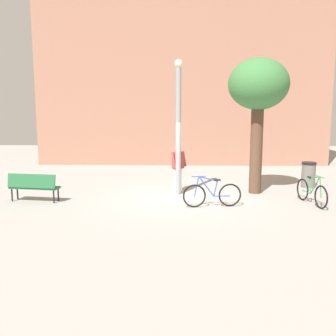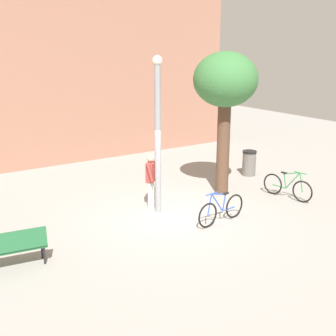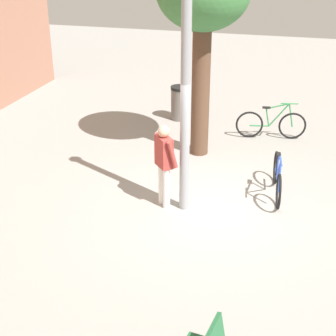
# 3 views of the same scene
# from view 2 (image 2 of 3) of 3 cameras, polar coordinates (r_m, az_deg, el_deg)

# --- Properties ---
(ground_plane) EXTENTS (36.00, 36.00, 0.00)m
(ground_plane) POSITION_cam_2_polar(r_m,az_deg,el_deg) (13.16, 0.66, -6.07)
(ground_plane) COLOR gray
(building_facade) EXTENTS (15.24, 2.00, 9.23)m
(building_facade) POSITION_cam_2_polar(r_m,az_deg,el_deg) (19.62, -13.33, 14.51)
(building_facade) COLOR #9E6B56
(building_facade) RESTS_ON ground_plane
(lamppost) EXTENTS (0.28, 0.28, 4.58)m
(lamppost) POSITION_cam_2_polar(r_m,az_deg,el_deg) (12.75, -1.33, 4.78)
(lamppost) COLOR gray
(lamppost) RESTS_ON ground_plane
(person_by_lamppost) EXTENTS (0.59, 0.56, 1.67)m
(person_by_lamppost) POSITION_cam_2_polar(r_m,az_deg,el_deg) (13.44, -2.19, -1.25)
(person_by_lamppost) COLOR white
(person_by_lamppost) RESTS_ON ground_plane
(park_bench) EXTENTS (1.65, 0.69, 0.92)m
(park_bench) POSITION_cam_2_polar(r_m,az_deg,el_deg) (10.56, -19.73, -9.50)
(park_bench) COLOR #236038
(park_bench) RESTS_ON ground_plane
(plaza_tree) EXTENTS (2.06, 2.06, 4.67)m
(plaza_tree) POSITION_cam_2_polar(r_m,az_deg,el_deg) (14.43, 7.39, 10.63)
(plaza_tree) COLOR brown
(plaza_tree) RESTS_ON ground_plane
(bicycle_green) EXTENTS (0.38, 1.79, 0.97)m
(bicycle_green) POSITION_cam_2_polar(r_m,az_deg,el_deg) (14.95, 15.14, -2.36)
(bicycle_green) COLOR black
(bicycle_green) RESTS_ON ground_plane
(bicycle_blue) EXTENTS (1.80, 0.29, 0.97)m
(bicycle_blue) POSITION_cam_2_polar(r_m,az_deg,el_deg) (12.58, 6.87, -5.35)
(bicycle_blue) COLOR black
(bicycle_blue) RESTS_ON ground_plane
(trash_bin) EXTENTS (0.53, 0.53, 0.96)m
(trash_bin) POSITION_cam_2_polar(r_m,az_deg,el_deg) (17.22, 10.41, 0.65)
(trash_bin) COLOR #66605B
(trash_bin) RESTS_ON ground_plane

